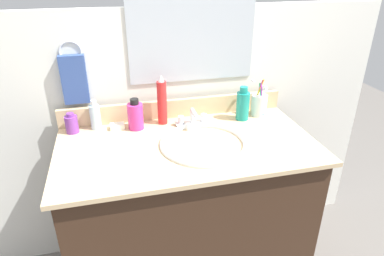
% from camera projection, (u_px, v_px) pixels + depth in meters
% --- Properties ---
extents(vanity_cabinet, '(1.05, 0.54, 0.77)m').
position_uv_depth(vanity_cabinet, '(188.00, 217.00, 1.62)').
color(vanity_cabinet, '#382316').
rests_on(vanity_cabinet, ground_plane).
extents(countertop, '(1.09, 0.59, 0.02)m').
position_uv_depth(countertop, '(188.00, 145.00, 1.45)').
color(countertop, '#D1B284').
rests_on(countertop, vanity_cabinet).
extents(backsplash, '(1.09, 0.02, 0.09)m').
position_uv_depth(backsplash, '(174.00, 108.00, 1.67)').
color(backsplash, '#D1B284').
rests_on(backsplash, countertop).
extents(back_wall, '(2.19, 0.04, 1.30)m').
position_uv_depth(back_wall, '(173.00, 135.00, 1.80)').
color(back_wall, silver).
rests_on(back_wall, ground_plane).
extents(mirror_panel, '(0.60, 0.01, 0.56)m').
position_uv_depth(mirror_panel, '(192.00, 21.00, 1.54)').
color(mirror_panel, '#B2BCC6').
extents(towel_ring, '(0.10, 0.01, 0.10)m').
position_uv_depth(towel_ring, '(70.00, 52.00, 1.47)').
color(towel_ring, silver).
extents(hand_towel, '(0.11, 0.04, 0.22)m').
position_uv_depth(hand_towel, '(74.00, 80.00, 1.51)').
color(hand_towel, '#334C8C').
extents(sink_basin, '(0.37, 0.37, 0.11)m').
position_uv_depth(sink_basin, '(204.00, 151.00, 1.45)').
color(sink_basin, white).
rests_on(sink_basin, countertop).
extents(faucet, '(0.16, 0.10, 0.08)m').
position_uv_depth(faucet, '(193.00, 120.00, 1.59)').
color(faucet, silver).
rests_on(faucet, countertop).
extents(bottle_soap_pink, '(0.07, 0.07, 0.15)m').
position_uv_depth(bottle_soap_pink, '(135.00, 116.00, 1.54)').
color(bottle_soap_pink, '#D8338C').
rests_on(bottle_soap_pink, countertop).
extents(bottle_cream_purple, '(0.06, 0.06, 0.09)m').
position_uv_depth(bottle_cream_purple, '(72.00, 124.00, 1.52)').
color(bottle_cream_purple, '#7A3899').
rests_on(bottle_cream_purple, countertop).
extents(bottle_gel_clear, '(0.05, 0.05, 0.14)m').
position_uv_depth(bottle_gel_clear, '(95.00, 116.00, 1.54)').
color(bottle_gel_clear, silver).
rests_on(bottle_gel_clear, countertop).
extents(bottle_spray_red, '(0.04, 0.04, 0.24)m').
position_uv_depth(bottle_spray_red, '(162.00, 102.00, 1.57)').
color(bottle_spray_red, red).
rests_on(bottle_spray_red, countertop).
extents(bottle_mouthwash_teal, '(0.06, 0.06, 0.17)m').
position_uv_depth(bottle_mouthwash_teal, '(243.00, 105.00, 1.63)').
color(bottle_mouthwash_teal, teal).
rests_on(bottle_mouthwash_teal, countertop).
extents(cup_white_ceramic, '(0.08, 0.09, 0.19)m').
position_uv_depth(cup_white_ceramic, '(259.00, 104.00, 1.68)').
color(cup_white_ceramic, white).
rests_on(cup_white_ceramic, countertop).
extents(soap_bar, '(0.06, 0.04, 0.02)m').
position_uv_depth(soap_bar, '(117.00, 126.00, 1.56)').
color(soap_bar, white).
rests_on(soap_bar, countertop).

